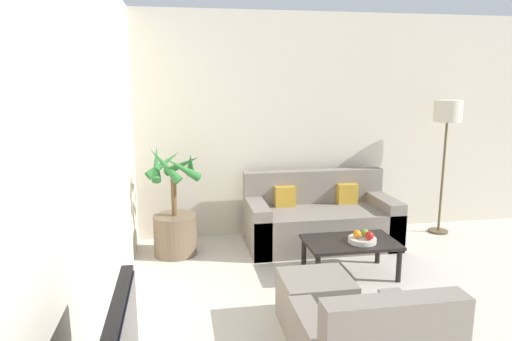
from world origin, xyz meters
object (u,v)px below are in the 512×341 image
Objects in this scene: apple_red at (369,236)px; coffee_table at (350,245)px; potted_palm at (175,220)px; ottoman at (316,302)px; sofa_loveseat at (320,221)px; orange_fruit at (357,234)px; floor_lamp at (447,120)px; fruit_bowl at (362,240)px; apple_green at (365,233)px.

coffee_table is at bearing 137.17° from apple_red.
potted_palm is 2.04m from ottoman.
coffee_table is (0.03, -0.89, 0.02)m from sofa_loveseat.
sofa_loveseat is 21.67× the size of orange_fruit.
floor_lamp is 2.21m from coffee_table.
floor_lamp is 3.17m from ottoman.
coffee_table is (-1.60, -1.04, -1.12)m from floor_lamp.
fruit_bowl is at bearing -33.54° from coffee_table.
potted_palm is at bearing 151.89° from apple_red.
orange_fruit is at bearing -53.17° from coffee_table.
fruit_bowl is 1.09m from ottoman.
fruit_bowl is 0.08m from orange_fruit.
ottoman is at bearing -125.45° from coffee_table.
sofa_loveseat is 0.96m from orange_fruit.
coffee_table is 10.72× the size of apple_red.
apple_red is at bearing -80.68° from sofa_loveseat.
apple_green is at bearing -15.99° from coffee_table.
potted_palm is 0.72× the size of sofa_loveseat.
fruit_bowl is at bearing -143.75° from floor_lamp.
ottoman is (-0.75, -0.83, -0.23)m from apple_green.
sofa_loveseat is 3.21× the size of ottoman.
ottoman is (-2.22, -1.91, -1.22)m from floor_lamp.
ottoman is at bearing -131.45° from fruit_bowl.
fruit_bowl is at bearing 48.55° from ottoman.
orange_fruit is (0.07, -0.94, 0.16)m from sofa_loveseat.
coffee_table is 11.34× the size of orange_fruit.
apple_red is (0.14, -0.13, 0.13)m from coffee_table.
sofa_loveseat is 1.03× the size of floor_lamp.
apple_green is (0.13, -0.04, 0.13)m from coffee_table.
floor_lamp is 2.14m from orange_fruit.
potted_palm is 3.46m from floor_lamp.
sofa_loveseat is 1.04m from apple_red.
potted_palm reaches higher than sofa_loveseat.
apple_red is at bearing 44.57° from ottoman.
potted_palm is 4.53× the size of fruit_bowl.
apple_red is 1.06× the size of orange_fruit.
fruit_bowl is (-1.50, -1.10, -1.05)m from floor_lamp.
coffee_table is at bearing 146.46° from fruit_bowl.
apple_green is at bearing -143.66° from floor_lamp.
sofa_loveseat is 20.49× the size of apple_red.
apple_red is at bearing -42.83° from coffee_table.
potted_palm reaches higher than apple_red.
orange_fruit is at bearing -27.61° from potted_palm.
floor_lamp reaches higher than coffee_table.
potted_palm is 1.67m from sofa_loveseat.
floor_lamp is 3.12× the size of ottoman.
ottoman is (-0.76, -0.75, -0.24)m from apple_red.
apple_red is 0.09m from apple_green.
coffee_table is at bearing -146.94° from floor_lamp.
sofa_loveseat reaches higher than ottoman.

